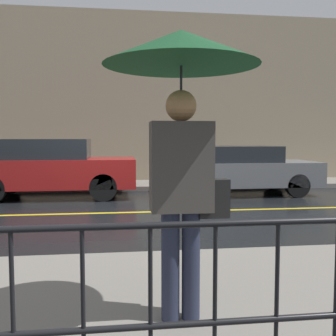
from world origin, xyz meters
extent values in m
plane|color=black|center=(0.00, 0.00, 0.00)|extent=(80.00, 80.00, 0.00)
cube|color=slate|center=(0.00, -4.89, 0.07)|extent=(28.00, 3.11, 0.13)
cube|color=slate|center=(0.00, 4.28, 0.07)|extent=(28.00, 1.89, 0.13)
cube|color=gold|center=(0.00, 0.00, 0.00)|extent=(25.20, 0.12, 0.01)
cube|color=gray|center=(0.00, 5.37, 2.90)|extent=(28.00, 0.30, 5.80)
cylinder|color=black|center=(0.00, -6.19, 1.10)|extent=(12.00, 0.04, 0.04)
cylinder|color=black|center=(0.00, -6.19, 0.57)|extent=(12.00, 0.04, 0.04)
cylinder|color=black|center=(-0.34, -6.19, 0.62)|extent=(0.02, 0.02, 0.97)
cylinder|color=black|center=(0.00, -6.19, 0.62)|extent=(0.02, 0.02, 0.97)
cylinder|color=black|center=(0.34, -6.19, 0.62)|extent=(0.02, 0.02, 0.97)
cylinder|color=black|center=(0.69, -6.19, 0.62)|extent=(0.02, 0.02, 0.97)
cylinder|color=black|center=(1.03, -6.19, 0.62)|extent=(0.02, 0.02, 0.97)
cylinder|color=black|center=(1.37, -6.19, 0.62)|extent=(0.02, 0.02, 0.97)
cylinder|color=#23283D|center=(0.58, -5.21, 0.56)|extent=(0.14, 0.14, 0.86)
cylinder|color=#23283D|center=(0.74, -5.21, 0.56)|extent=(0.14, 0.14, 0.86)
cube|color=#47423D|center=(0.66, -5.21, 1.33)|extent=(0.47, 0.28, 0.68)
sphere|color=tan|center=(0.66, -5.21, 1.79)|extent=(0.24, 0.24, 0.24)
cylinder|color=#262628|center=(0.66, -5.21, 1.71)|extent=(0.02, 0.02, 0.76)
cone|color=#144723|center=(0.66, -5.21, 2.22)|extent=(1.18, 1.18, 0.27)
cube|color=black|center=(0.92, -5.21, 1.08)|extent=(0.24, 0.12, 0.30)
cube|color=maroon|center=(-1.50, 2.36, 0.66)|extent=(4.25, 1.74, 0.74)
cube|color=#1E2328|center=(-1.67, 2.36, 1.28)|extent=(2.21, 1.60, 0.51)
cylinder|color=black|center=(-0.18, 3.12, 0.34)|extent=(0.68, 0.22, 0.68)
cylinder|color=black|center=(-0.18, 1.60, 0.34)|extent=(0.68, 0.22, 0.68)
cylinder|color=black|center=(-2.81, 3.12, 0.34)|extent=(0.68, 0.22, 0.68)
cube|color=slate|center=(3.63, 2.36, 0.59)|extent=(4.01, 1.77, 0.65)
cube|color=#1E2328|center=(3.47, 2.36, 1.13)|extent=(2.09, 1.63, 0.43)
cylinder|color=black|center=(4.88, 3.13, 0.31)|extent=(0.62, 0.22, 0.62)
cylinder|color=black|center=(4.88, 1.58, 0.31)|extent=(0.62, 0.22, 0.62)
cylinder|color=black|center=(2.39, 3.13, 0.31)|extent=(0.62, 0.22, 0.62)
cylinder|color=black|center=(2.39, 1.58, 0.31)|extent=(0.62, 0.22, 0.62)
camera|label=1|loc=(0.18, -8.16, 1.55)|focal=42.00mm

